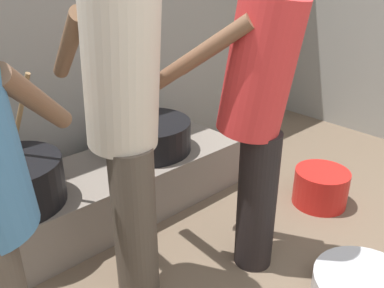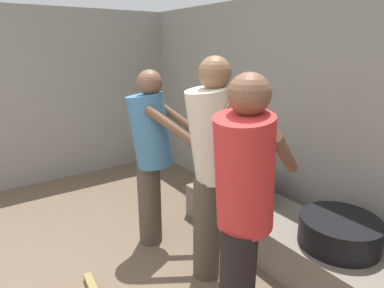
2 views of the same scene
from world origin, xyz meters
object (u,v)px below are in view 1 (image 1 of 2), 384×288
Objects in this scene: cooking_pot_secondary at (149,136)px; bucket_red_plastic at (321,187)px; cooking_pot_main at (12,183)px; cook_in_cream_shirt at (124,112)px; cook_in_red_shirt at (257,103)px.

cooking_pot_secondary is 1.19m from bucket_red_plastic.
bucket_red_plastic is (1.66, -0.82, -0.34)m from cooking_pot_main.
cooking_pot_main is at bearing 153.71° from bucket_red_plastic.
bucket_red_plastic is at bearing -8.45° from cook_in_cream_shirt.
cook_in_cream_shirt reaches higher than cooking_pot_secondary.
cook_in_red_shirt reaches higher than bucket_red_plastic.
cooking_pot_secondary is 0.34× the size of cook_in_cream_shirt.
cooking_pot_main is at bearing 135.63° from cook_in_red_shirt.
cooking_pot_main is 1.97× the size of bucket_red_plastic.
bucket_red_plastic is (0.79, 0.03, -0.78)m from cook_in_red_shirt.
cook_in_cream_shirt is 1.59m from bucket_red_plastic.
cooking_pot_main reaches higher than cooking_pot_secondary.
cooking_pot_main reaches higher than bucket_red_plastic.
cooking_pot_main is 1.27× the size of cooking_pot_secondary.
cook_in_cream_shirt is at bearing 157.42° from cook_in_red_shirt.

